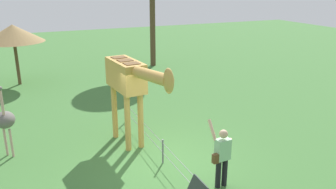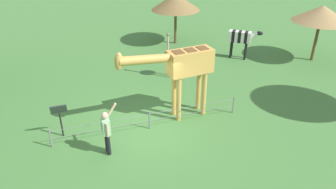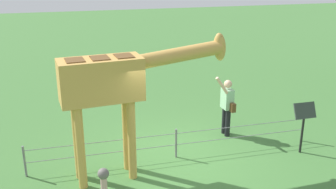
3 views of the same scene
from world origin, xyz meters
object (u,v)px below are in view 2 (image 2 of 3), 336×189
(shade_hut_far, at_px, (322,14))
(visitor, at_px, (106,130))
(info_sign, at_px, (59,114))
(shade_hut_near, at_px, (176,2))
(ostrich, at_px, (171,54))
(zebra, at_px, (241,38))
(giraffe, at_px, (183,66))

(shade_hut_far, bearing_deg, visitor, 20.33)
(visitor, relative_size, info_sign, 1.33)
(shade_hut_near, xyz_separation_m, info_sign, (7.23, 8.10, -1.64))
(ostrich, relative_size, shade_hut_near, 0.73)
(zebra, bearing_deg, shade_hut_near, -53.80)
(visitor, distance_m, shade_hut_near, 11.33)
(giraffe, bearing_deg, zebra, -138.37)
(ostrich, height_order, shade_hut_far, shade_hut_far)
(visitor, height_order, info_sign, visitor)
(giraffe, xyz_separation_m, info_sign, (4.56, -0.09, -1.20))
(visitor, xyz_separation_m, shade_hut_far, (-12.12, -4.49, 1.69))
(zebra, relative_size, info_sign, 1.26)
(giraffe, height_order, shade_hut_near, shade_hut_near)
(zebra, xyz_separation_m, shade_hut_near, (2.58, -3.52, 1.43))
(shade_hut_near, relative_size, shade_hut_far, 1.02)
(giraffe, relative_size, shade_hut_near, 1.22)
(giraffe, xyz_separation_m, shade_hut_far, (-8.97, -3.12, 0.45))
(shade_hut_near, distance_m, shade_hut_far, 8.08)
(shade_hut_near, bearing_deg, zebra, 126.20)
(visitor, relative_size, shade_hut_near, 0.57)
(ostrich, bearing_deg, giraffe, 77.59)
(zebra, height_order, ostrich, ostrich)
(ostrich, xyz_separation_m, shade_hut_far, (-8.18, 0.48, 1.42))
(giraffe, xyz_separation_m, visitor, (3.15, 1.37, -1.24))
(zebra, distance_m, info_sign, 10.83)
(visitor, relative_size, zebra, 1.06)
(ostrich, bearing_deg, shade_hut_near, -112.32)
(zebra, bearing_deg, shade_hut_far, 157.31)
(giraffe, xyz_separation_m, shade_hut_near, (-2.68, -8.20, 0.45))
(shade_hut_near, bearing_deg, info_sign, 48.24)
(zebra, relative_size, shade_hut_far, 0.55)
(visitor, relative_size, ostrich, 0.78)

